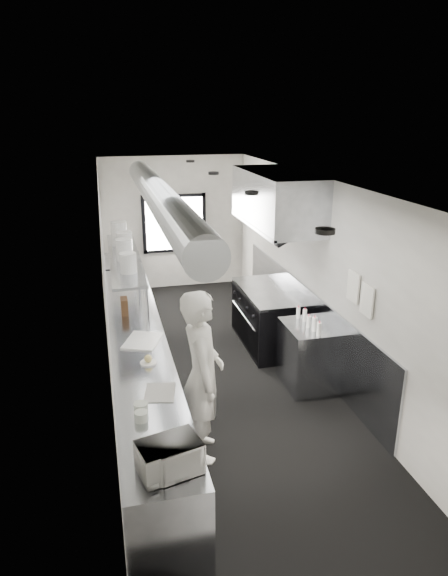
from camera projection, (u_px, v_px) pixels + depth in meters
floor at (216, 370)px, 7.56m from camera, size 3.00×8.00×0.01m
ceiling at (215, 180)px, 6.64m from camera, size 3.00×8.00×0.01m
wall_back at (174, 223)px, 10.77m from camera, size 3.00×0.02×2.80m
wall_front at (346, 463)px, 3.43m from camera, size 3.00×0.02×2.80m
wall_left at (106, 290)px, 6.77m from camera, size 0.02×8.00×2.80m
wall_right at (316, 274)px, 7.44m from camera, size 0.02×8.00×2.80m
wall_cladding at (304, 320)px, 7.99m from camera, size 0.03×5.50×1.10m
hvac_duct at (159, 196)px, 6.94m from camera, size 0.40×6.40×0.40m
service_window at (174, 224)px, 10.74m from camera, size 1.36×0.05×1.25m
exhaust_hood at (276, 199)px, 7.66m from camera, size 0.81×2.20×0.88m
prep_counter at (140, 368)px, 6.70m from camera, size 0.70×6.00×0.90m
pass_shelf at (125, 258)px, 7.71m from camera, size 0.45×3.00×0.68m
range at (269, 317)px, 8.28m from camera, size 0.88×1.60×0.94m
bottle_station at (308, 356)px, 7.03m from camera, size 0.65×0.80×0.90m
far_work_table at (124, 281)px, 10.10m from camera, size 0.70×1.20×0.90m
notice_sheet_a at (353, 287)px, 6.26m from camera, size 0.02×0.28×0.38m
notice_sheet_b at (367, 300)px, 5.96m from camera, size 0.02×0.28×0.38m
line_cook at (202, 376)px, 5.44m from camera, size 0.54×0.76×1.94m
microwave at (169, 457)px, 4.05m from camera, size 0.53×0.45×0.27m
deli_tub_a at (141, 416)px, 4.76m from camera, size 0.17×0.17×0.09m
deli_tub_b at (141, 408)px, 4.89m from camera, size 0.18×0.18×0.10m
newspaper at (160, 392)px, 5.24m from camera, size 0.38×0.44×0.01m
small_plate at (148, 363)px, 5.85m from camera, size 0.21×0.21×0.02m
pastry at (148, 358)px, 5.84m from camera, size 0.09×0.09×0.09m
cutting_board at (142, 341)px, 6.41m from camera, size 0.57×0.65×0.02m
knife_block at (124, 306)px, 7.25m from camera, size 0.10×0.22×0.24m
plate_stack_a at (128, 263)px, 6.88m from camera, size 0.30×0.30×0.27m
plate_stack_b at (124, 250)px, 7.46m from camera, size 0.29×0.29×0.31m
plate_stack_c at (125, 243)px, 7.77m from camera, size 0.26×0.26×0.34m
plate_stack_d at (119, 233)px, 8.27m from camera, size 0.27×0.27×0.40m
squeeze_bottle_a at (319, 329)px, 6.56m from camera, size 0.08×0.08×0.18m
squeeze_bottle_b at (314, 324)px, 6.69m from camera, size 0.07×0.07×0.19m
squeeze_bottle_c at (308, 322)px, 6.80m from camera, size 0.06×0.06×0.16m
squeeze_bottle_d at (305, 315)px, 7.01m from camera, size 0.07×0.07×0.17m
squeeze_bottle_e at (298, 313)px, 7.11m from camera, size 0.07×0.07×0.16m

